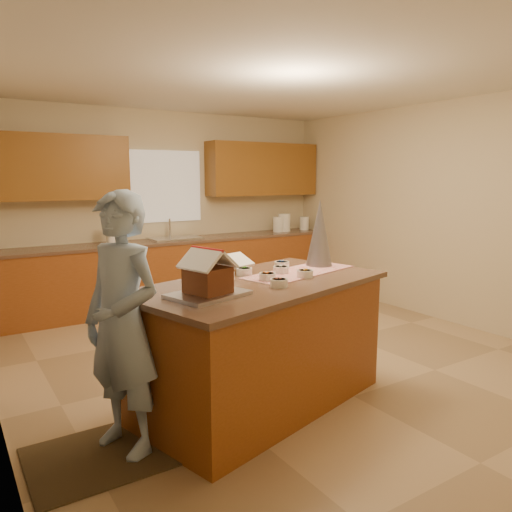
% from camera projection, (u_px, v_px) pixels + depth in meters
% --- Properties ---
extents(floor, '(5.50, 5.50, 0.00)m').
position_uv_depth(floor, '(275.00, 355.00, 5.00)').
color(floor, tan).
rests_on(floor, ground).
extents(ceiling, '(5.50, 5.50, 0.00)m').
position_uv_depth(ceiling, '(277.00, 77.00, 4.57)').
color(ceiling, silver).
rests_on(ceiling, floor).
extents(wall_back, '(5.50, 5.50, 0.00)m').
position_uv_depth(wall_back, '(166.00, 207.00, 7.07)').
color(wall_back, beige).
rests_on(wall_back, floor).
extents(wall_right, '(5.50, 5.50, 0.00)m').
position_uv_depth(wall_right, '(440.00, 212.00, 6.12)').
color(wall_right, beige).
rests_on(wall_right, floor).
extents(stone_accent, '(0.00, 2.50, 2.50)m').
position_uv_depth(stone_accent, '(1.00, 272.00, 2.81)').
color(stone_accent, gray).
rests_on(stone_accent, wall_left).
extents(window_curtain, '(1.05, 0.03, 1.00)m').
position_uv_depth(window_curtain, '(166.00, 186.00, 6.99)').
color(window_curtain, white).
rests_on(window_curtain, wall_back).
extents(back_counter_base, '(4.80, 0.60, 0.88)m').
position_uv_depth(back_counter_base, '(176.00, 273.00, 6.96)').
color(back_counter_base, brown).
rests_on(back_counter_base, floor).
extents(back_counter_top, '(4.85, 0.63, 0.04)m').
position_uv_depth(back_counter_top, '(175.00, 241.00, 6.89)').
color(back_counter_top, brown).
rests_on(back_counter_top, back_counter_base).
extents(upper_cabinet_left, '(1.85, 0.35, 0.80)m').
position_uv_depth(upper_cabinet_left, '(51.00, 167.00, 6.00)').
color(upper_cabinet_left, brown).
rests_on(upper_cabinet_left, wall_back).
extents(upper_cabinet_right, '(1.85, 0.35, 0.80)m').
position_uv_depth(upper_cabinet_right, '(263.00, 169.00, 7.66)').
color(upper_cabinet_right, brown).
rests_on(upper_cabinet_right, wall_back).
extents(sink, '(0.70, 0.45, 0.12)m').
position_uv_depth(sink, '(175.00, 242.00, 6.89)').
color(sink, silver).
rests_on(sink, back_counter_top).
extents(faucet, '(0.03, 0.03, 0.28)m').
position_uv_depth(faucet, '(170.00, 228.00, 7.01)').
color(faucet, silver).
rests_on(faucet, back_counter_top).
extents(island_base, '(2.13, 1.44, 0.95)m').
position_uv_depth(island_base, '(261.00, 346.00, 3.86)').
color(island_base, brown).
rests_on(island_base, floor).
extents(island_top, '(2.24, 1.55, 0.04)m').
position_uv_depth(island_top, '(261.00, 284.00, 3.78)').
color(island_top, brown).
rests_on(island_top, island_base).
extents(table_runner, '(1.15, 0.65, 0.01)m').
position_uv_depth(table_runner, '(300.00, 272.00, 4.13)').
color(table_runner, '#A50B12').
rests_on(table_runner, island_top).
extents(baking_tray, '(0.58, 0.48, 0.03)m').
position_uv_depth(baking_tray, '(208.00, 294.00, 3.31)').
color(baking_tray, silver).
rests_on(baking_tray, island_top).
extents(cookbook, '(0.28, 0.24, 0.10)m').
position_uv_depth(cookbook, '(237.00, 260.00, 4.15)').
color(cookbook, white).
rests_on(cookbook, island_top).
extents(tinsel_tree, '(0.29, 0.29, 0.60)m').
position_uv_depth(tinsel_tree, '(320.00, 233.00, 4.38)').
color(tinsel_tree, '#B3B4C0').
rests_on(tinsel_tree, island_top).
extents(rug, '(1.15, 0.75, 0.01)m').
position_uv_depth(rug, '(121.00, 450.00, 3.25)').
color(rug, black).
rests_on(rug, floor).
extents(boy, '(0.61, 0.73, 1.70)m').
position_uv_depth(boy, '(122.00, 324.00, 3.14)').
color(boy, '#9DBBE0').
rests_on(boy, rug).
extents(canister_a, '(0.17, 0.17, 0.24)m').
position_uv_depth(canister_a, '(278.00, 224.00, 7.81)').
color(canister_a, white).
rests_on(canister_a, back_counter_top).
extents(canister_b, '(0.20, 0.20, 0.28)m').
position_uv_depth(canister_b, '(284.00, 223.00, 7.87)').
color(canister_b, white).
rests_on(canister_b, back_counter_top).
extents(canister_c, '(0.15, 0.15, 0.22)m').
position_uv_depth(canister_c, '(304.00, 223.00, 8.09)').
color(canister_c, white).
rests_on(canister_c, back_counter_top).
extents(paper_towel, '(0.12, 0.12, 0.26)m').
position_uv_depth(paper_towel, '(111.00, 234.00, 6.39)').
color(paper_towel, white).
rests_on(paper_towel, back_counter_top).
extents(gingerbread_house, '(0.36, 0.37, 0.31)m').
position_uv_depth(gingerbread_house, '(208.00, 276.00, 3.28)').
color(gingerbread_house, '#5B3118').
rests_on(gingerbread_house, baking_tray).
extents(candy_bowls, '(0.87, 0.72, 0.06)m').
position_uv_depth(candy_bowls, '(262.00, 274.00, 3.93)').
color(candy_bowls, orange).
rests_on(candy_bowls, island_top).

